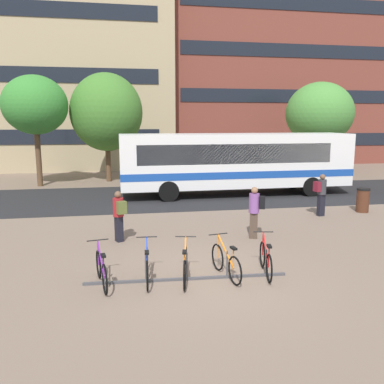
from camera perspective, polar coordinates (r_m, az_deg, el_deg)
ground at (r=10.13m, az=2.59°, el=-12.15°), size 200.00×200.00×0.00m
bus_lane_asphalt at (r=20.49m, az=-3.94°, el=-0.68°), size 80.00×7.20×0.01m
city_bus at (r=20.97m, az=6.50°, el=4.42°), size 12.07×2.75×3.20m
bike_rack at (r=9.94m, az=-0.73°, el=-12.03°), size 4.99×0.29×0.70m
parked_bicycle_purple_0 at (r=9.75m, az=-12.87°, el=-10.90°), size 0.53×1.70×0.99m
parked_bicycle_blue_1 at (r=9.80m, az=-6.45°, el=-10.60°), size 0.52×1.72×0.99m
parked_bicycle_orange_2 at (r=9.77m, az=-0.98°, el=-10.60°), size 0.53×1.70×0.99m
parked_bicycle_orange_3 at (r=10.04m, az=4.89°, el=-10.04°), size 0.53×1.70×0.99m
parked_bicycle_red_4 at (r=10.34m, az=10.54°, el=-9.57°), size 0.53×1.70×0.99m
commuter_maroon_pack_0 at (r=16.99m, az=18.05°, el=0.01°), size 0.58×0.42×1.73m
commuter_black_pack_1 at (r=13.22m, az=9.05°, el=-2.42°), size 0.59×0.46×1.73m
commuter_olive_pack_2 at (r=12.91m, az=-10.45°, el=-2.97°), size 0.50×0.60×1.65m
trash_bin at (r=18.47m, az=23.32°, el=-1.07°), size 0.55×0.55×1.03m
street_tree_0 at (r=25.24m, az=-21.63°, el=11.51°), size 3.72×3.72×6.47m
street_tree_1 at (r=30.32m, az=17.84°, el=10.70°), size 4.76×4.76×6.59m
street_tree_2 at (r=26.05m, az=-12.18°, el=11.11°), size 4.52×4.52×6.82m
building_left_wing at (r=38.72m, az=-20.51°, el=17.10°), size 21.39×13.51×17.89m
building_right_wing at (r=42.61m, az=12.98°, el=17.28°), size 25.67×12.26×18.64m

